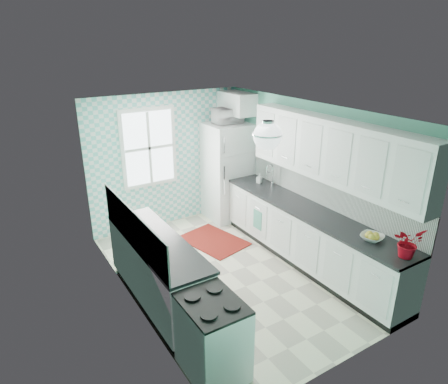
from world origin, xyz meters
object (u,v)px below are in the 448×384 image
fridge (228,171)px  potted_plant (408,243)px  ceiling_light (267,136)px  fruit_bowl (372,237)px  microwave (228,116)px  sink (265,187)px  stove (212,336)px

fridge → potted_plant: bearing=-92.5°
ceiling_light → fruit_bowl: (1.20, -0.75, -1.35)m
fruit_bowl → microwave: (-0.09, 3.37, 1.06)m
sink → potted_plant: sink is taller
stove → sink: sink is taller
ceiling_light → stove: 2.33m
ceiling_light → fruit_bowl: 1.95m
stove → ceiling_light: bearing=34.5°
ceiling_light → fruit_bowl: ceiling_light is taller
stove → potted_plant: potted_plant is taller
fridge → sink: bearing=-88.9°
sink → stove: bearing=-140.2°
stove → microwave: (2.31, 3.34, 1.58)m
sink → microwave: (-0.09, 1.07, 1.10)m
microwave → ceiling_light: bearing=64.5°
ceiling_light → microwave: ceiling_light is taller
sink → fruit_bowl: 2.30m
microwave → stove: bearing=52.8°
fruit_bowl → microwave: size_ratio=0.55×
fruit_bowl → microwave: 3.53m
microwave → fruit_bowl: bearing=89.0°
ceiling_light → fridge: (1.11, 2.62, -1.38)m
fridge → potted_plant: (0.09, -3.86, 0.18)m
sink → fruit_bowl: size_ratio=1.84×
ceiling_light → sink: (1.20, 1.54, -1.39)m
fridge → potted_plant: size_ratio=5.03×
potted_plant → microwave: size_ratio=0.72×
ceiling_light → fruit_bowl: bearing=-32.1°
ceiling_light → potted_plant: 2.10m
potted_plant → sink: bearing=89.9°
stove → potted_plant: 2.54m
potted_plant → stove: bearing=167.7°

